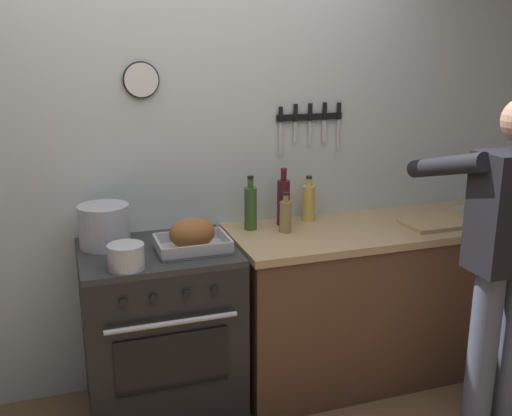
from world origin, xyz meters
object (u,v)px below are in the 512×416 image
(bottle_olive_oil, at_px, (251,207))
(bottle_vinegar, at_px, (286,216))
(saucepan, at_px, (126,257))
(bottle_cooking_oil, at_px, (308,202))
(person_cook, at_px, (506,249))
(stove, at_px, (161,331))
(cutting_board, at_px, (436,223))
(bottle_wine_red, at_px, (283,201))
(roasting_pan, at_px, (192,236))
(stock_pot, at_px, (104,226))

(bottle_olive_oil, xyz_separation_m, bottle_vinegar, (0.16, -0.11, -0.03))
(saucepan, height_order, bottle_cooking_oil, bottle_cooking_oil)
(person_cook, distance_m, saucepan, 1.76)
(stove, height_order, bottle_vinegar, bottle_vinegar)
(stove, bearing_deg, saucepan, -128.37)
(cutting_board, bearing_deg, bottle_olive_oil, 165.26)
(bottle_olive_oil, relative_size, bottle_vinegar, 1.35)
(stove, xyz_separation_m, person_cook, (1.53, -0.67, 0.50))
(bottle_olive_oil, distance_m, bottle_wine_red, 0.20)
(cutting_board, xyz_separation_m, bottle_vinegar, (-0.84, 0.16, 0.08))
(stove, relative_size, bottle_wine_red, 2.80)
(roasting_pan, relative_size, bottle_olive_oil, 1.18)
(stove, relative_size, person_cook, 0.54)
(person_cook, height_order, stock_pot, person_cook)
(stove, distance_m, roasting_pan, 0.55)
(stove, height_order, stock_pot, stock_pot)
(stock_pot, height_order, bottle_olive_oil, bottle_olive_oil)
(bottle_cooking_oil, bearing_deg, roasting_pan, -158.65)
(stock_pot, height_order, saucepan, stock_pot)
(cutting_board, height_order, bottle_cooking_oil, bottle_cooking_oil)
(saucepan, xyz_separation_m, bottle_vinegar, (0.88, 0.27, 0.03))
(cutting_board, bearing_deg, saucepan, -176.13)
(saucepan, distance_m, bottle_vinegar, 0.92)
(stove, bearing_deg, roasting_pan, -24.99)
(cutting_board, bearing_deg, stove, 176.16)
(cutting_board, distance_m, bottle_cooking_oil, 0.72)
(roasting_pan, xyz_separation_m, bottle_cooking_oil, (0.74, 0.29, 0.04))
(stove, xyz_separation_m, roasting_pan, (0.16, -0.08, 0.52))
(person_cook, bearing_deg, stock_pot, 60.55)
(bottle_olive_oil, height_order, bottle_wine_red, bottle_wine_red)
(saucepan, distance_m, bottle_cooking_oil, 1.17)
(person_cook, height_order, bottle_wine_red, person_cook)
(bottle_vinegar, bearing_deg, saucepan, -162.72)
(cutting_board, height_order, bottle_vinegar, bottle_vinegar)
(roasting_pan, relative_size, saucepan, 2.12)
(roasting_pan, xyz_separation_m, bottle_vinegar, (0.54, 0.13, 0.02))
(bottle_cooking_oil, bearing_deg, person_cook, -54.85)
(stock_pot, relative_size, saucepan, 1.51)
(stove, distance_m, cutting_board, 1.62)
(stove, xyz_separation_m, bottle_wine_red, (0.74, 0.19, 0.58))
(roasting_pan, xyz_separation_m, bottle_wine_red, (0.58, 0.26, 0.06))
(saucepan, relative_size, cutting_board, 0.46)
(roasting_pan, bearing_deg, bottle_cooking_oil, 21.35)
(roasting_pan, height_order, bottle_olive_oil, bottle_olive_oil)
(saucepan, distance_m, cutting_board, 1.72)
(saucepan, xyz_separation_m, cutting_board, (1.72, 0.12, -0.05))
(stove, xyz_separation_m, saucepan, (-0.17, -0.22, 0.51))
(stove, xyz_separation_m, stock_pot, (-0.24, 0.13, 0.56))
(person_cook, height_order, saucepan, person_cook)
(stove, distance_m, bottle_wine_red, 0.96)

